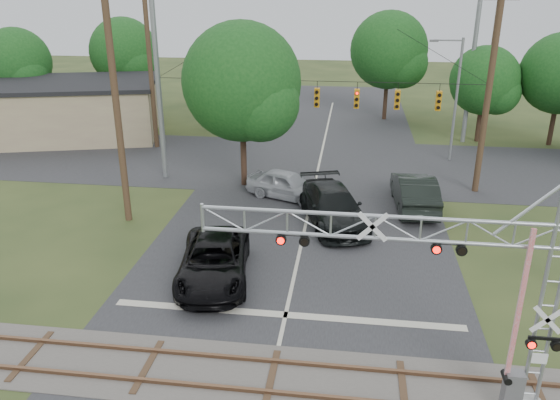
# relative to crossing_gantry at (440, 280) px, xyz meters

# --- Properties ---
(road_main) EXTENTS (14.00, 90.00, 0.02)m
(road_main) POSITION_rel_crossing_gantry_xyz_m (-4.61, 8.36, -4.04)
(road_main) COLOR #29292C
(road_main) RESTS_ON ground
(road_cross) EXTENTS (90.00, 12.00, 0.02)m
(road_cross) POSITION_rel_crossing_gantry_xyz_m (-4.61, 22.36, -4.04)
(road_cross) COLOR #29292C
(road_cross) RESTS_ON ground
(railroad_track) EXTENTS (90.00, 3.20, 0.17)m
(railroad_track) POSITION_rel_crossing_gantry_xyz_m (-4.61, 0.36, -4.02)
(railroad_track) COLOR #4D4943
(railroad_track) RESTS_ON ground
(crossing_gantry) EXTENTS (9.78, 0.84, 6.54)m
(crossing_gantry) POSITION_rel_crossing_gantry_xyz_m (0.00, 0.00, 0.00)
(crossing_gantry) COLOR gray
(crossing_gantry) RESTS_ON ground
(traffic_signal_span) EXTENTS (19.34, 0.36, 11.50)m
(traffic_signal_span) POSITION_rel_crossing_gantry_xyz_m (-3.73, 18.36, 1.61)
(traffic_signal_span) COLOR gray
(traffic_signal_span) RESTS_ON ground
(pickup_black) EXTENTS (3.63, 6.31, 1.66)m
(pickup_black) POSITION_rel_crossing_gantry_xyz_m (-7.86, 6.14, -3.22)
(pickup_black) COLOR black
(pickup_black) RESTS_ON ground
(car_dark) EXTENTS (4.34, 6.79, 1.83)m
(car_dark) POSITION_rel_crossing_gantry_xyz_m (-3.26, 12.55, -3.14)
(car_dark) COLOR black
(car_dark) RESTS_ON ground
(sedan_silver) EXTENTS (5.09, 3.53, 1.61)m
(sedan_silver) POSITION_rel_crossing_gantry_xyz_m (-6.03, 15.76, -3.25)
(sedan_silver) COLOR #A2A5AA
(sedan_silver) RESTS_ON ground
(suv_dark) EXTENTS (2.30, 5.85, 1.90)m
(suv_dark) POSITION_rel_crossing_gantry_xyz_m (1.01, 15.24, -3.10)
(suv_dark) COLOR black
(suv_dark) RESTS_ON ground
(commercial_building) EXTENTS (20.51, 14.16, 4.36)m
(commercial_building) POSITION_rel_crossing_gantry_xyz_m (-27.33, 26.72, -1.86)
(commercial_building) COLOR gray
(commercial_building) RESTS_ON ground
(streetlight) EXTENTS (2.20, 0.23, 8.24)m
(streetlight) POSITION_rel_crossing_gantry_xyz_m (4.16, 24.53, 0.56)
(streetlight) COLOR gray
(streetlight) RESTS_ON ground
(utility_poles) EXTENTS (27.75, 29.11, 13.93)m
(utility_poles) POSITION_rel_crossing_gantry_xyz_m (-1.74, 21.02, 2.27)
(utility_poles) COLOR #442C1F
(utility_poles) RESTS_ON ground
(treeline) EXTENTS (54.95, 25.76, 9.65)m
(treeline) POSITION_rel_crossing_gantry_xyz_m (-4.96, 28.70, 1.53)
(treeline) COLOR #372419
(treeline) RESTS_ON ground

